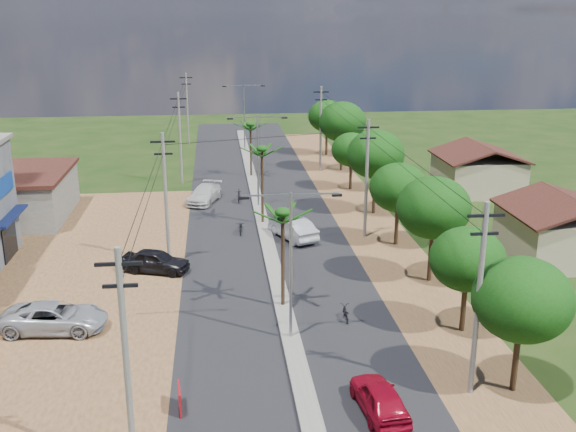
% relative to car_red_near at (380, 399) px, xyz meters
% --- Properties ---
extents(ground, '(160.00, 160.00, 0.00)m').
position_rel_car_red_near_xyz_m(ground, '(-3.01, 7.14, -0.71)').
color(ground, black).
rests_on(ground, ground).
extents(road, '(12.00, 110.00, 0.04)m').
position_rel_car_red_near_xyz_m(road, '(-3.01, 22.14, -0.69)').
color(road, black).
rests_on(road, ground).
extents(median, '(1.00, 90.00, 0.18)m').
position_rel_car_red_near_xyz_m(median, '(-3.01, 25.14, -0.62)').
color(median, '#605E56').
rests_on(median, ground).
extents(dirt_lot_west, '(18.00, 46.00, 0.04)m').
position_rel_car_red_near_xyz_m(dirt_lot_west, '(-18.01, 15.14, -0.70)').
color(dirt_lot_west, '#56361D').
rests_on(dirt_lot_west, ground).
extents(dirt_shoulder_east, '(5.00, 90.00, 0.03)m').
position_rel_car_red_near_xyz_m(dirt_shoulder_east, '(5.49, 22.14, -0.70)').
color(dirt_shoulder_east, '#56361D').
rests_on(dirt_shoulder_east, ground).
extents(low_shed, '(10.40, 10.40, 3.95)m').
position_rel_car_red_near_xyz_m(low_shed, '(-24.01, 31.14, 1.25)').
color(low_shed, '#605E56').
rests_on(low_shed, ground).
extents(house_east_near, '(7.60, 7.50, 4.60)m').
position_rel_car_red_near_xyz_m(house_east_near, '(16.99, 17.14, 1.68)').
color(house_east_near, tan).
rests_on(house_east_near, ground).
extents(house_east_far, '(7.60, 7.50, 4.60)m').
position_rel_car_red_near_xyz_m(house_east_far, '(17.99, 35.14, 1.68)').
color(house_east_far, tan).
rests_on(house_east_far, ground).
extents(tree_east_a, '(4.40, 4.40, 6.37)m').
position_rel_car_red_near_xyz_m(tree_east_a, '(6.49, 1.14, 3.77)').
color(tree_east_a, black).
rests_on(tree_east_a, ground).
extents(tree_east_b, '(4.00, 4.00, 5.83)m').
position_rel_car_red_near_xyz_m(tree_east_b, '(6.29, 7.14, 3.40)').
color(tree_east_b, black).
rests_on(tree_east_b, ground).
extents(tree_east_c, '(4.60, 4.60, 6.83)m').
position_rel_car_red_near_xyz_m(tree_east_c, '(6.69, 14.14, 4.15)').
color(tree_east_c, black).
rests_on(tree_east_c, ground).
extents(tree_east_d, '(4.20, 4.20, 6.13)m').
position_rel_car_red_near_xyz_m(tree_east_d, '(6.39, 21.14, 3.62)').
color(tree_east_d, black).
rests_on(tree_east_d, ground).
extents(tree_east_e, '(4.80, 4.80, 7.14)m').
position_rel_car_red_near_xyz_m(tree_east_e, '(6.59, 29.14, 4.37)').
color(tree_east_e, black).
rests_on(tree_east_e, ground).
extents(tree_east_f, '(3.80, 3.80, 5.52)m').
position_rel_car_red_near_xyz_m(tree_east_f, '(6.19, 37.14, 3.17)').
color(tree_east_f, black).
rests_on(tree_east_f, ground).
extents(tree_east_g, '(5.00, 5.00, 7.38)m').
position_rel_car_red_near_xyz_m(tree_east_g, '(6.79, 45.14, 4.53)').
color(tree_east_g, black).
rests_on(tree_east_g, ground).
extents(tree_east_h, '(4.40, 4.40, 6.52)m').
position_rel_car_red_near_xyz_m(tree_east_h, '(6.49, 53.14, 3.92)').
color(tree_east_h, black).
rests_on(tree_east_h, ground).
extents(palm_median_near, '(2.00, 2.00, 6.15)m').
position_rel_car_red_near_xyz_m(palm_median_near, '(-3.01, 11.14, 4.82)').
color(palm_median_near, black).
rests_on(palm_median_near, ground).
extents(palm_median_mid, '(2.00, 2.00, 6.55)m').
position_rel_car_red_near_xyz_m(palm_median_mid, '(-3.01, 27.14, 5.19)').
color(palm_median_mid, black).
rests_on(palm_median_mid, ground).
extents(palm_median_far, '(2.00, 2.00, 5.85)m').
position_rel_car_red_near_xyz_m(palm_median_far, '(-3.01, 43.14, 4.55)').
color(palm_median_far, black).
rests_on(palm_median_far, ground).
extents(streetlight_near, '(5.10, 0.18, 8.00)m').
position_rel_car_red_near_xyz_m(streetlight_near, '(-3.01, 7.14, 4.07)').
color(streetlight_near, gray).
rests_on(streetlight_near, ground).
extents(streetlight_mid, '(5.10, 0.18, 8.00)m').
position_rel_car_red_near_xyz_m(streetlight_mid, '(-3.01, 32.14, 4.07)').
color(streetlight_mid, gray).
rests_on(streetlight_mid, ground).
extents(streetlight_far, '(5.10, 0.18, 8.00)m').
position_rel_car_red_near_xyz_m(streetlight_far, '(-3.01, 57.14, 4.07)').
color(streetlight_far, gray).
rests_on(streetlight_far, ground).
extents(utility_pole_w_a, '(1.60, 0.24, 9.00)m').
position_rel_car_red_near_xyz_m(utility_pole_w_a, '(-10.01, -2.86, 4.04)').
color(utility_pole_w_a, '#605E56').
rests_on(utility_pole_w_a, ground).
extents(utility_pole_w_b, '(1.60, 0.24, 9.00)m').
position_rel_car_red_near_xyz_m(utility_pole_w_b, '(-10.01, 19.14, 4.04)').
color(utility_pole_w_b, '#605E56').
rests_on(utility_pole_w_b, ground).
extents(utility_pole_w_c, '(1.60, 0.24, 9.00)m').
position_rel_car_red_near_xyz_m(utility_pole_w_c, '(-10.01, 41.14, 4.04)').
color(utility_pole_w_c, '#605E56').
rests_on(utility_pole_w_c, ground).
extents(utility_pole_w_d, '(1.60, 0.24, 9.00)m').
position_rel_car_red_near_xyz_m(utility_pole_w_d, '(-10.01, 62.14, 4.04)').
color(utility_pole_w_d, '#605E56').
rests_on(utility_pole_w_d, ground).
extents(utility_pole_e_a, '(1.60, 0.24, 9.00)m').
position_rel_car_red_near_xyz_m(utility_pole_e_a, '(4.49, 1.14, 4.04)').
color(utility_pole_e_a, '#605E56').
rests_on(utility_pole_e_a, ground).
extents(utility_pole_e_b, '(1.60, 0.24, 9.00)m').
position_rel_car_red_near_xyz_m(utility_pole_e_b, '(4.49, 23.14, 4.04)').
color(utility_pole_e_b, '#605E56').
rests_on(utility_pole_e_b, ground).
extents(utility_pole_e_c, '(1.60, 0.24, 9.00)m').
position_rel_car_red_near_xyz_m(utility_pole_e_c, '(4.49, 45.14, 4.04)').
color(utility_pole_e_c, '#605E56').
rests_on(utility_pole_e_c, ground).
extents(car_red_near, '(2.10, 4.34, 1.43)m').
position_rel_car_red_near_xyz_m(car_red_near, '(0.00, 0.00, 0.00)').
color(car_red_near, maroon).
rests_on(car_red_near, ground).
extents(car_silver_mid, '(3.54, 5.24, 1.63)m').
position_rel_car_red_near_xyz_m(car_silver_mid, '(-1.02, 23.20, 0.10)').
color(car_silver_mid, '#A3A6AB').
rests_on(car_silver_mid, ground).
extents(car_white_far, '(3.57, 5.52, 1.49)m').
position_rel_car_red_near_xyz_m(car_white_far, '(-7.74, 34.09, 0.03)').
color(car_white_far, '#B1B1AD').
rests_on(car_white_far, ground).
extents(car_parked_silver, '(5.74, 3.02, 1.54)m').
position_rel_car_red_near_xyz_m(car_parked_silver, '(-15.50, 9.51, 0.06)').
color(car_parked_silver, '#A3A6AB').
rests_on(car_parked_silver, ground).
extents(car_parked_dark, '(4.79, 3.15, 1.52)m').
position_rel_car_red_near_xyz_m(car_parked_dark, '(-10.75, 17.51, 0.04)').
color(car_parked_dark, black).
rests_on(car_parked_dark, ground).
extents(moto_rider_east, '(0.61, 1.57, 0.81)m').
position_rel_car_red_near_xyz_m(moto_rider_east, '(0.28, 9.06, -0.31)').
color(moto_rider_east, black).
rests_on(moto_rider_east, ground).
extents(moto_rider_west_a, '(0.80, 1.92, 0.99)m').
position_rel_car_red_near_xyz_m(moto_rider_west_a, '(-4.87, 24.89, -0.22)').
color(moto_rider_west_a, black).
rests_on(moto_rider_west_a, ground).
extents(moto_rider_west_b, '(0.68, 1.91, 1.12)m').
position_rel_car_red_near_xyz_m(moto_rider_west_b, '(-4.66, 33.82, -0.15)').
color(moto_rider_west_b, black).
rests_on(moto_rider_west_b, ground).
extents(roadside_sign, '(0.21, 1.38, 1.14)m').
position_rel_car_red_near_xyz_m(roadside_sign, '(-8.51, 1.14, -0.15)').
color(roadside_sign, maroon).
rests_on(roadside_sign, ground).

